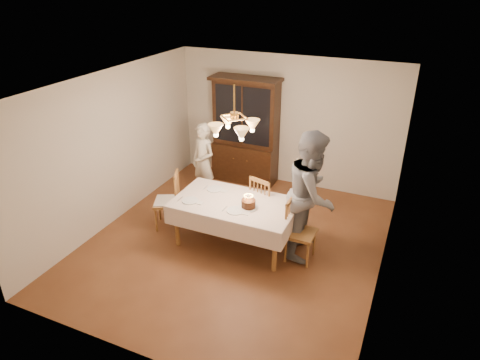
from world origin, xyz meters
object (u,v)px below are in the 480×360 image
at_px(dining_table, 235,206).
at_px(chair_far_side, 265,206).
at_px(elderly_woman, 203,162).
at_px(birthday_cake, 248,204).
at_px(china_hutch, 246,133).

relative_size(dining_table, chair_far_side, 1.90).
height_order(chair_far_side, elderly_woman, elderly_woman).
bearing_deg(birthday_cake, elderly_woman, 138.99).
xyz_separation_m(dining_table, birthday_cake, (0.26, -0.07, 0.14)).
xyz_separation_m(chair_far_side, elderly_woman, (-1.47, 0.57, 0.31)).
relative_size(elderly_woman, birthday_cake, 5.00).
bearing_deg(dining_table, china_hutch, 109.05).
distance_m(china_hutch, elderly_woman, 1.18).
height_order(dining_table, chair_far_side, chair_far_side).
distance_m(china_hutch, chair_far_side, 2.05).
height_order(china_hutch, chair_far_side, china_hutch).
bearing_deg(elderly_woman, china_hutch, 92.71).
height_order(china_hutch, birthday_cake, china_hutch).
distance_m(chair_far_side, elderly_woman, 1.60).
relative_size(dining_table, birthday_cake, 6.33).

